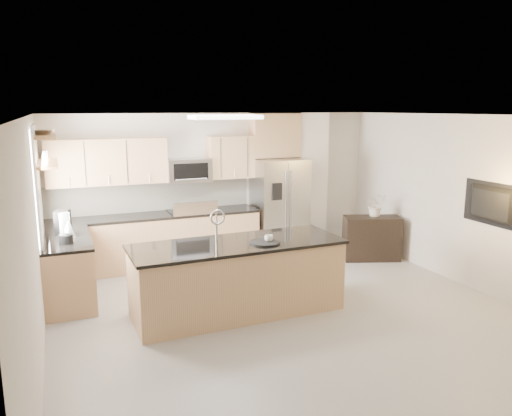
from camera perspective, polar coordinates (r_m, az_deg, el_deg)
name	(u,v)px	position (r m, az deg, el deg)	size (l,w,h in m)	color
floor	(297,321)	(6.59, 4.67, -12.75)	(6.50, 6.50, 0.00)	gray
ceiling	(300,116)	(6.02, 5.08, 10.46)	(6.00, 6.50, 0.02)	white
wall_back	(218,185)	(9.14, -4.36, 2.60)	(6.00, 0.02, 2.60)	beige
wall_left	(34,248)	(5.55, -24.08, -4.18)	(0.02, 6.50, 2.60)	beige
wall_right	(483,205)	(7.97, 24.49, 0.29)	(0.02, 6.50, 2.60)	beige
back_counter	(156,240)	(8.72, -11.34, -3.59)	(3.55, 0.66, 1.44)	tan
left_counter	(68,269)	(7.55, -20.68, -6.57)	(0.66, 1.50, 0.92)	tan
range	(192,237)	(8.84, -7.34, -3.25)	(0.76, 0.64, 1.14)	black
upper_cabinets	(147,160)	(8.61, -12.39, 5.35)	(3.50, 0.33, 0.75)	tan
microwave	(188,170)	(8.74, -7.74, 4.30)	(0.76, 0.40, 0.40)	#A8A7AA
refrigerator	(279,207)	(9.25, 2.66, 0.14)	(0.92, 0.78, 1.78)	#A8A7AA
partition_column	(310,181)	(9.71, 6.21, 3.08)	(0.60, 0.30, 2.60)	white
window	(37,187)	(7.29, -23.71, 2.20)	(0.04, 1.15, 1.65)	white
shelf_lower	(46,164)	(7.35, -22.89, 4.70)	(0.30, 1.20, 0.04)	brown
shelf_upper	(44,136)	(7.32, -23.11, 7.57)	(0.30, 1.20, 0.04)	brown
ceiling_fixture	(225,117)	(7.34, -3.54, 10.33)	(1.00, 0.50, 0.06)	white
island	(238,277)	(6.67, -2.12, -7.94)	(2.81, 1.07, 1.39)	tan
credenza	(371,238)	(9.20, 13.06, -3.38)	(0.99, 0.41, 0.79)	black
cup	(269,238)	(6.55, 1.47, -3.49)	(0.12, 0.12, 0.09)	white
platter	(265,242)	(6.49, 1.04, -3.95)	(0.39, 0.39, 0.02)	black
blender	(65,230)	(7.07, -20.97, -2.39)	(0.18, 0.18, 0.42)	black
kettle	(69,228)	(7.44, -20.62, -2.14)	(0.23, 0.23, 0.28)	#A8A7AA
coffee_maker	(63,223)	(7.63, -21.21, -1.58)	(0.24, 0.27, 0.34)	black
bowl	(43,131)	(7.41, -23.14, 8.09)	(0.37, 0.37, 0.09)	#A8A7AA
flower_vase	(376,199)	(9.12, 13.55, 0.96)	(0.55, 0.47, 0.61)	beige
television	(489,205)	(7.77, 25.12, 0.34)	(1.08, 0.14, 0.62)	black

